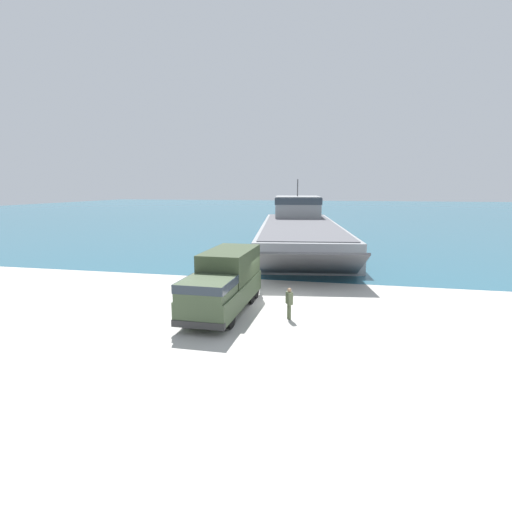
% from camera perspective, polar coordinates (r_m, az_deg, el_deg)
% --- Properties ---
extents(ground_plane, '(240.00, 240.00, 0.00)m').
position_cam_1_polar(ground_plane, '(24.09, 2.45, -6.34)').
color(ground_plane, '#B7B5AD').
extents(water_surface, '(240.00, 180.00, 0.01)m').
position_cam_1_polar(water_surface, '(118.31, 10.42, 6.37)').
color(water_surface, '#285B70').
rests_on(water_surface, ground_plane).
extents(landing_craft, '(13.39, 38.34, 7.85)m').
position_cam_1_polar(landing_craft, '(49.48, 6.20, 4.21)').
color(landing_craft, gray).
rests_on(landing_craft, ground_plane).
extents(military_truck, '(2.58, 7.88, 3.22)m').
position_cam_1_polar(military_truck, '(21.77, -4.57, -3.68)').
color(military_truck, '#3D4C33').
rests_on(military_truck, ground_plane).
extents(soldier_on_ramp, '(0.43, 0.50, 1.65)m').
position_cam_1_polar(soldier_on_ramp, '(20.56, 4.77, -6.45)').
color(soldier_on_ramp, '#566042').
rests_on(soldier_on_ramp, ground_plane).
extents(moored_boat_a, '(5.65, 4.55, 1.86)m').
position_cam_1_polar(moored_boat_a, '(85.78, 6.34, 5.66)').
color(moored_boat_a, '#B7BABF').
rests_on(moored_boat_a, ground_plane).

